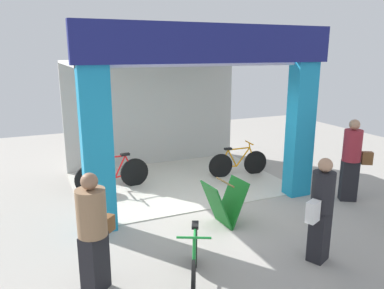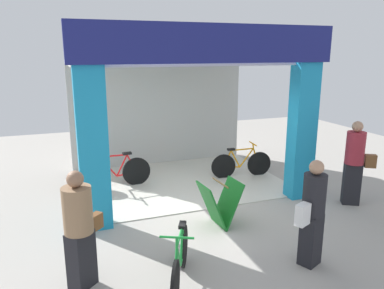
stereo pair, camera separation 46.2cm
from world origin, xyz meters
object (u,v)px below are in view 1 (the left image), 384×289
at_px(bicycle_inside_1, 238,163).
at_px(bicycle_parked_0, 195,261).
at_px(bicycle_inside_0, 113,174).
at_px(pedestrian_1, 93,231).
at_px(sandwich_board_sign, 224,203).
at_px(pedestrian_0, 321,209).
at_px(pedestrian_2, 352,159).

bearing_deg(bicycle_inside_1, bicycle_parked_0, -127.37).
bearing_deg(bicycle_inside_0, bicycle_parked_0, -86.54).
height_order(bicycle_parked_0, pedestrian_1, pedestrian_1).
bearing_deg(sandwich_board_sign, bicycle_parked_0, -130.39).
xyz_separation_m(bicycle_inside_0, pedestrian_1, (-1.00, -3.63, 0.48)).
distance_m(bicycle_inside_0, bicycle_parked_0, 4.06).
xyz_separation_m(bicycle_parked_0, pedestrian_0, (1.96, -0.18, 0.48)).
relative_size(bicycle_parked_0, sandwich_board_sign, 1.72).
relative_size(bicycle_parked_0, pedestrian_2, 0.83).
bearing_deg(pedestrian_0, bicycle_inside_0, 117.57).
xyz_separation_m(sandwich_board_sign, pedestrian_0, (0.73, -1.64, 0.41)).
distance_m(bicycle_inside_1, bicycle_parked_0, 4.74).
relative_size(bicycle_inside_0, pedestrian_1, 1.04).
bearing_deg(pedestrian_1, sandwich_board_sign, 22.69).
relative_size(bicycle_inside_0, sandwich_board_sign, 2.03).
height_order(bicycle_parked_0, sandwich_board_sign, bicycle_parked_0).
distance_m(bicycle_inside_0, pedestrian_0, 4.79).
bearing_deg(pedestrian_2, bicycle_inside_1, 120.32).
xyz_separation_m(bicycle_parked_0, pedestrian_1, (-1.24, 0.42, 0.51)).
bearing_deg(bicycle_inside_1, pedestrian_0, -103.02).
height_order(bicycle_parked_0, pedestrian_0, pedestrian_0).
bearing_deg(bicycle_inside_0, pedestrian_0, -62.43).
xyz_separation_m(bicycle_inside_0, sandwich_board_sign, (1.48, -2.59, 0.04)).
bearing_deg(sandwich_board_sign, bicycle_inside_0, 119.76).
distance_m(bicycle_inside_0, bicycle_inside_1, 3.13).
height_order(bicycle_inside_0, bicycle_parked_0, bicycle_inside_0).
distance_m(bicycle_parked_0, pedestrian_1, 1.41).
xyz_separation_m(bicycle_inside_0, pedestrian_0, (2.21, -4.23, 0.46)).
relative_size(sandwich_board_sign, pedestrian_1, 0.51).
height_order(bicycle_inside_1, sandwich_board_sign, bicycle_inside_1).
height_order(pedestrian_0, pedestrian_1, pedestrian_1).
distance_m(bicycle_inside_0, pedestrian_1, 3.80).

